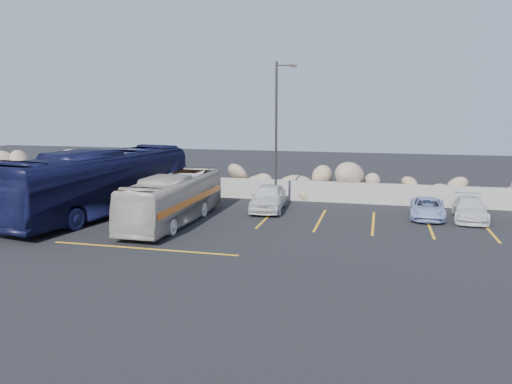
% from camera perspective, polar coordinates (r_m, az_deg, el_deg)
% --- Properties ---
extents(ground, '(90.00, 90.00, 0.00)m').
position_cam_1_polar(ground, '(20.03, -10.48, -6.72)').
color(ground, black).
rests_on(ground, ground).
extents(seawall, '(60.00, 0.40, 1.20)m').
position_cam_1_polar(seawall, '(30.94, -1.33, 0.42)').
color(seawall, gray).
rests_on(seawall, ground).
extents(riprap_pile, '(54.00, 2.80, 2.60)m').
position_cam_1_polar(riprap_pile, '(31.98, -0.77, 2.00)').
color(riprap_pile, '#887359').
rests_on(riprap_pile, ground).
extents(parking_lines, '(18.16, 9.36, 0.01)m').
position_cam_1_polar(parking_lines, '(23.94, 5.37, -3.86)').
color(parking_lines, gold).
rests_on(parking_lines, ground).
extents(lamppost, '(1.14, 0.18, 8.00)m').
position_cam_1_polar(lamppost, '(27.53, 2.42, 6.99)').
color(lamppost, '#302D2B').
rests_on(lamppost, ground).
extents(vintage_bus, '(2.10, 8.56, 2.38)m').
position_cam_1_polar(vintage_bus, '(24.52, -9.39, -0.79)').
color(vintage_bus, '#B8B3A6').
rests_on(vintage_bus, ground).
extents(tour_coach, '(5.02, 12.59, 3.42)m').
position_cam_1_polar(tour_coach, '(27.27, -17.36, 1.06)').
color(tour_coach, '#0F1234').
rests_on(tour_coach, ground).
extents(car_a, '(2.04, 4.35, 1.44)m').
position_cam_1_polar(car_a, '(27.23, 1.42, -0.62)').
color(car_a, silver).
rests_on(car_a, ground).
extents(car_c, '(1.86, 3.97, 1.12)m').
position_cam_1_polar(car_c, '(27.17, 23.26, -1.78)').
color(car_c, silver).
rests_on(car_c, ground).
extents(car_d, '(1.87, 3.73, 1.01)m').
position_cam_1_polar(car_d, '(26.86, 19.01, -1.76)').
color(car_d, '#97ABD6').
rests_on(car_d, ground).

